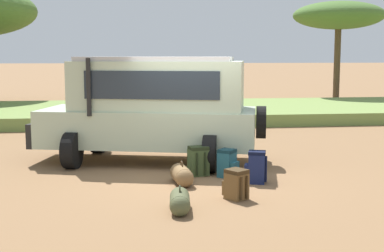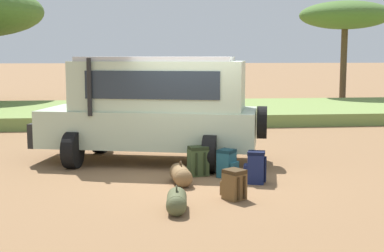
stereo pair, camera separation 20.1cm
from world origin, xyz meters
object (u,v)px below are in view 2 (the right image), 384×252
(backpack_beside_front_wheel, at_px, (255,168))
(backpack_outermost, at_px, (234,185))
(backpack_cluster_center, at_px, (227,164))
(duffel_bag_low_black_case, at_px, (181,175))
(backpack_near_rear_wheel, at_px, (198,161))
(safari_vehicle, at_px, (154,107))
(acacia_tree_right_mid, at_px, (345,16))
(duffel_bag_soft_canvas, at_px, (177,201))

(backpack_beside_front_wheel, xyz_separation_m, backpack_outermost, (-0.64, -1.10, -0.05))
(backpack_beside_front_wheel, relative_size, backpack_cluster_center, 1.10)
(backpack_cluster_center, bearing_deg, backpack_outermost, -96.35)
(duffel_bag_low_black_case, bearing_deg, backpack_outermost, -56.65)
(backpack_beside_front_wheel, bearing_deg, backpack_near_rear_wheel, 141.75)
(safari_vehicle, xyz_separation_m, backpack_cluster_center, (1.40, -1.78, -1.02))
(safari_vehicle, distance_m, backpack_beside_front_wheel, 3.16)
(safari_vehicle, xyz_separation_m, duffel_bag_low_black_case, (0.40, -2.24, -1.12))
(safari_vehicle, height_order, backpack_near_rear_wheel, safari_vehicle)
(backpack_outermost, distance_m, duffel_bag_low_black_case, 1.47)
(backpack_beside_front_wheel, height_order, acacia_tree_right_mid, acacia_tree_right_mid)
(safari_vehicle, xyz_separation_m, acacia_tree_right_mid, (10.26, 13.95, 3.14))
(backpack_beside_front_wheel, distance_m, backpack_outermost, 1.27)
(duffel_bag_soft_canvas, bearing_deg, backpack_outermost, 29.54)
(backpack_outermost, xyz_separation_m, duffel_bag_soft_canvas, (-1.04, -0.59, -0.09))
(backpack_outermost, bearing_deg, backpack_near_rear_wheel, 101.41)
(safari_vehicle, height_order, duffel_bag_low_black_case, safari_vehicle)
(backpack_cluster_center, bearing_deg, acacia_tree_right_mid, 60.60)
(backpack_beside_front_wheel, bearing_deg, safari_vehicle, 127.95)
(duffel_bag_low_black_case, distance_m, acacia_tree_right_mid, 19.43)
(backpack_beside_front_wheel, distance_m, backpack_near_rear_wheel, 1.30)
(safari_vehicle, bearing_deg, duffel_bag_soft_canvas, -87.66)
(safari_vehicle, bearing_deg, acacia_tree_right_mid, 53.66)
(backpack_near_rear_wheel, bearing_deg, duffel_bag_low_black_case, -121.80)
(backpack_cluster_center, bearing_deg, duffel_bag_low_black_case, -155.26)
(acacia_tree_right_mid, bearing_deg, backpack_beside_front_wheel, -117.27)
(duffel_bag_low_black_case, bearing_deg, acacia_tree_right_mid, 58.67)
(backpack_beside_front_wheel, distance_m, duffel_bag_soft_canvas, 2.39)
(safari_vehicle, height_order, backpack_outermost, safari_vehicle)
(backpack_near_rear_wheel, distance_m, acacia_tree_right_mid, 18.62)
(backpack_outermost, bearing_deg, duffel_bag_soft_canvas, -150.46)
(safari_vehicle, xyz_separation_m, duffel_bag_soft_canvas, (0.17, -4.06, -1.13))
(safari_vehicle, relative_size, backpack_cluster_center, 9.56)
(duffel_bag_soft_canvas, bearing_deg, safari_vehicle, 92.34)
(backpack_cluster_center, relative_size, backpack_outermost, 1.09)
(backpack_outermost, relative_size, acacia_tree_right_mid, 0.10)
(duffel_bag_low_black_case, bearing_deg, safari_vehicle, 100.19)
(backpack_near_rear_wheel, relative_size, acacia_tree_right_mid, 0.12)
(backpack_cluster_center, distance_m, duffel_bag_low_black_case, 1.10)
(safari_vehicle, relative_size, duffel_bag_low_black_case, 5.78)
(backpack_outermost, bearing_deg, acacia_tree_right_mid, 62.54)
(backpack_cluster_center, relative_size, duffel_bag_soft_canvas, 0.64)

